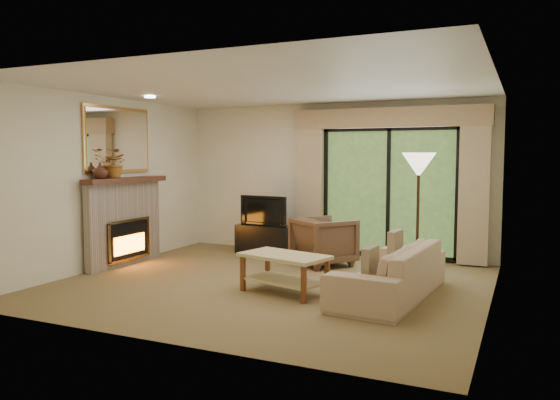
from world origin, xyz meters
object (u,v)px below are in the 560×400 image
at_px(media_console, 266,239).
at_px(coffee_table, 284,274).
at_px(armchair, 324,241).
at_px(sofa, 390,271).

xyz_separation_m(media_console, coffee_table, (1.39, -2.33, -0.01)).
xyz_separation_m(armchair, coffee_table, (0.14, -1.83, -0.13)).
height_order(media_console, coffee_table, media_console).
distance_m(armchair, sofa, 2.02).
bearing_deg(coffee_table, sofa, 30.28).
relative_size(sofa, coffee_table, 2.00).
height_order(media_console, armchair, armchair).
distance_m(media_console, sofa, 3.29).
xyz_separation_m(armchair, sofa, (1.38, -1.48, -0.06)).
bearing_deg(coffee_table, armchair, 108.82).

